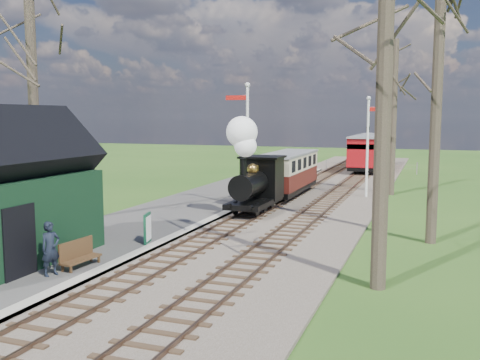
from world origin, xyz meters
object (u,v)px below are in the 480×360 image
object	(u,v)px
coach	(288,171)
red_carriage_b	(373,149)
semaphore_near	(246,137)
semaphore_far	(369,139)
locomotive	(254,172)
sign_board	(148,228)
red_carriage_a	(365,153)
bench	(78,254)
station_shed	(2,195)
person	(51,249)

from	to	relation	value
coach	red_carriage_b	xyz separation A→B (m)	(2.60, 20.18, 0.16)
coach	red_carriage_b	world-z (taller)	red_carriage_b
semaphore_near	semaphore_far	bearing A→B (deg)	49.40
coach	semaphore_near	bearing A→B (deg)	-98.74
semaphore_far	locomotive	world-z (taller)	semaphore_far
red_carriage_b	sign_board	size ratio (longest dim) A/B	5.48
red_carriage_a	bench	size ratio (longest dim) A/B	4.01
station_shed	sign_board	distance (m)	4.91
bench	red_carriage_a	bearing A→B (deg)	81.71
locomotive	sign_board	world-z (taller)	locomotive
locomotive	coach	bearing A→B (deg)	89.89
red_carriage_b	bench	xyz separation A→B (m)	(-4.55, -36.76, -1.08)
semaphore_near	locomotive	bearing A→B (deg)	-54.51
red_carriage_b	semaphore_near	bearing A→B (deg)	-97.62
bench	coach	bearing A→B (deg)	83.28
semaphore_far	person	world-z (taller)	semaphore_far
red_carriage_a	red_carriage_b	size ratio (longest dim) A/B	1.00
semaphore_near	red_carriage_b	distance (m)	25.48
locomotive	sign_board	bearing A→B (deg)	-101.97
semaphore_far	red_carriage_a	world-z (taller)	semaphore_far
sign_board	bench	size ratio (longest dim) A/B	0.73
station_shed	red_carriage_a	size ratio (longest dim) A/B	1.10
station_shed	red_carriage_b	size ratio (longest dim) A/B	1.10
semaphore_far	red_carriage_b	world-z (taller)	semaphore_far
locomotive	red_carriage_a	world-z (taller)	locomotive
locomotive	coach	distance (m)	6.09
semaphore_near	sign_board	world-z (taller)	semaphore_near
station_shed	locomotive	bearing A→B (deg)	68.61
station_shed	person	size ratio (longest dim) A/B	4.13
red_carriage_a	red_carriage_b	world-z (taller)	same
locomotive	red_carriage_a	distance (m)	20.91
semaphore_near	red_carriage_a	world-z (taller)	semaphore_near
red_carriage_a	locomotive	bearing A→B (deg)	-97.18
red_carriage_b	station_shed	bearing A→B (deg)	-100.51
red_carriage_a	bench	xyz separation A→B (m)	(-4.55, -31.26, -1.08)
semaphore_near	bench	distance (m)	12.03
station_shed	semaphore_near	bearing A→B (deg)	73.62
red_carriage_a	person	size ratio (longest dim) A/B	3.76
semaphore_far	bench	world-z (taller)	semaphore_far
locomotive	person	xyz separation A→B (m)	(-2.11, -11.50, -1.08)
locomotive	sign_board	size ratio (longest dim) A/B	4.22
station_shed	coach	distance (m)	17.55
semaphore_near	station_shed	bearing A→B (deg)	-106.38
person	locomotive	bearing A→B (deg)	9.92
locomotive	red_carriage_a	bearing A→B (deg)	82.82
station_shed	red_carriage_b	distance (m)	37.82
semaphore_far	coach	size ratio (longest dim) A/B	0.81
semaphore_near	locomotive	size ratio (longest dim) A/B	1.41
coach	person	xyz separation A→B (m)	(-2.12, -17.57, -0.53)
person	red_carriage_b	bearing A→B (deg)	13.18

